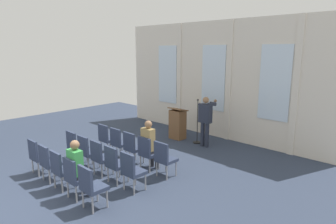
{
  "coord_description": "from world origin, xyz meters",
  "views": [
    {
      "loc": [
        6.09,
        -2.43,
        3.19
      ],
      "look_at": [
        0.17,
        3.81,
        1.34
      ],
      "focal_mm": 31.1,
      "sensor_mm": 36.0,
      "label": 1
    }
  ],
  "objects_px": {
    "chair_r0_c0": "(106,137)",
    "chair_r2_c2": "(61,168)",
    "chair_r2_c1": "(49,161)",
    "lectern": "(178,124)",
    "chair_r0_c4": "(164,157)",
    "chair_r2_c3": "(75,176)",
    "audience_r0_c3": "(149,143)",
    "chair_r2_c4": "(91,185)",
    "chair_r1_c0": "(75,145)",
    "chair_r1_c3": "(115,162)",
    "chair_r0_c1": "(119,141)",
    "chair_r0_c2": "(132,146)",
    "chair_r1_c4": "(132,169)",
    "mic_stand": "(197,134)",
    "chair_r1_c2": "(100,156)",
    "chair_r0_c3": "(147,151)",
    "chair_r2_c0": "(38,154)",
    "speaker": "(205,118)",
    "audience_r2_c3": "(78,166)",
    "chair_r1_c1": "(87,150)"
  },
  "relations": [
    {
      "from": "chair_r0_c0",
      "to": "chair_r2_c2",
      "type": "height_order",
      "value": "same"
    },
    {
      "from": "chair_r0_c0",
      "to": "chair_r2_c2",
      "type": "xyz_separation_m",
      "value": [
        1.25,
        -2.11,
        0.0
      ]
    },
    {
      "from": "chair_r2_c1",
      "to": "lectern",
      "type": "bearing_deg",
      "value": 90.77
    },
    {
      "from": "chair_r0_c4",
      "to": "lectern",
      "type": "bearing_deg",
      "value": 125.82
    },
    {
      "from": "lectern",
      "to": "chair_r2_c3",
      "type": "bearing_deg",
      "value": -74.68
    },
    {
      "from": "audience_r0_c3",
      "to": "chair_r2_c4",
      "type": "bearing_deg",
      "value": -74.08
    },
    {
      "from": "chair_r1_c0",
      "to": "chair_r2_c3",
      "type": "relative_size",
      "value": 1.0
    },
    {
      "from": "chair_r0_c0",
      "to": "chair_r1_c3",
      "type": "bearing_deg",
      "value": -29.39
    },
    {
      "from": "chair_r0_c1",
      "to": "chair_r2_c3",
      "type": "bearing_deg",
      "value": -59.38
    },
    {
      "from": "chair_r0_c2",
      "to": "chair_r1_c4",
      "type": "relative_size",
      "value": 1.0
    },
    {
      "from": "audience_r0_c3",
      "to": "chair_r2_c1",
      "type": "height_order",
      "value": "audience_r0_c3"
    },
    {
      "from": "chair_r0_c4",
      "to": "chair_r2_c3",
      "type": "relative_size",
      "value": 1.0
    },
    {
      "from": "mic_stand",
      "to": "chair_r0_c0",
      "type": "relative_size",
      "value": 1.65
    },
    {
      "from": "chair_r1_c2",
      "to": "chair_r0_c2",
      "type": "bearing_deg",
      "value": 90.0
    },
    {
      "from": "chair_r0_c0",
      "to": "chair_r0_c2",
      "type": "height_order",
      "value": "same"
    },
    {
      "from": "chair_r1_c3",
      "to": "chair_r2_c2",
      "type": "distance_m",
      "value": 1.23
    },
    {
      "from": "chair_r0_c1",
      "to": "audience_r0_c3",
      "type": "bearing_deg",
      "value": 3.61
    },
    {
      "from": "mic_stand",
      "to": "chair_r1_c0",
      "type": "relative_size",
      "value": 1.65
    },
    {
      "from": "chair_r0_c3",
      "to": "chair_r2_c3",
      "type": "bearing_deg",
      "value": -90.0
    },
    {
      "from": "audience_r0_c3",
      "to": "chair_r2_c4",
      "type": "xyz_separation_m",
      "value": [
        0.63,
        -2.19,
        -0.22
      ]
    },
    {
      "from": "mic_stand",
      "to": "chair_r2_c0",
      "type": "xyz_separation_m",
      "value": [
        -1.4,
        -4.88,
        0.2
      ]
    },
    {
      "from": "lectern",
      "to": "chair_r2_c1",
      "type": "relative_size",
      "value": 1.23
    },
    {
      "from": "audience_r0_c3",
      "to": "chair_r1_c3",
      "type": "bearing_deg",
      "value": -90.0
    },
    {
      "from": "speaker",
      "to": "chair_r0_c4",
      "type": "bearing_deg",
      "value": -75.46
    },
    {
      "from": "chair_r2_c1",
      "to": "audience_r2_c3",
      "type": "height_order",
      "value": "audience_r2_c3"
    },
    {
      "from": "lectern",
      "to": "chair_r0_c2",
      "type": "height_order",
      "value": "lectern"
    },
    {
      "from": "chair_r1_c1",
      "to": "chair_r2_c0",
      "type": "xyz_separation_m",
      "value": [
        -0.63,
        -1.06,
        0.0
      ]
    },
    {
      "from": "lectern",
      "to": "chair_r2_c2",
      "type": "relative_size",
      "value": 1.23
    },
    {
      "from": "chair_r1_c1",
      "to": "chair_r0_c1",
      "type": "bearing_deg",
      "value": 90.0
    },
    {
      "from": "chair_r1_c3",
      "to": "audience_r2_c3",
      "type": "xyz_separation_m",
      "value": [
        -0.0,
        -0.98,
        0.2
      ]
    },
    {
      "from": "mic_stand",
      "to": "chair_r1_c1",
      "type": "height_order",
      "value": "mic_stand"
    },
    {
      "from": "chair_r2_c1",
      "to": "chair_r1_c2",
      "type": "bearing_deg",
      "value": 59.38
    },
    {
      "from": "chair_r0_c3",
      "to": "chair_r1_c2",
      "type": "relative_size",
      "value": 1.0
    },
    {
      "from": "chair_r1_c1",
      "to": "chair_r2_c2",
      "type": "bearing_deg",
      "value": -59.38
    },
    {
      "from": "chair_r1_c3",
      "to": "chair_r2_c2",
      "type": "xyz_separation_m",
      "value": [
        -0.63,
        -1.06,
        0.0
      ]
    },
    {
      "from": "audience_r0_c3",
      "to": "chair_r1_c3",
      "type": "relative_size",
      "value": 1.45
    },
    {
      "from": "chair_r1_c1",
      "to": "chair_r1_c2",
      "type": "bearing_deg",
      "value": 0.0
    },
    {
      "from": "mic_stand",
      "to": "chair_r0_c1",
      "type": "height_order",
      "value": "mic_stand"
    },
    {
      "from": "chair_r1_c0",
      "to": "chair_r1_c4",
      "type": "xyz_separation_m",
      "value": [
        2.5,
        0.0,
        0.0
      ]
    },
    {
      "from": "chair_r1_c0",
      "to": "chair_r2_c1",
      "type": "bearing_deg",
      "value": -59.38
    },
    {
      "from": "speaker",
      "to": "chair_r1_c0",
      "type": "height_order",
      "value": "speaker"
    },
    {
      "from": "mic_stand",
      "to": "chair_r1_c3",
      "type": "relative_size",
      "value": 1.65
    },
    {
      "from": "audience_r2_c3",
      "to": "chair_r2_c4",
      "type": "xyz_separation_m",
      "value": [
        0.63,
        -0.08,
        -0.2
      ]
    },
    {
      "from": "chair_r0_c4",
      "to": "chair_r1_c3",
      "type": "xyz_separation_m",
      "value": [
        -0.63,
        -1.06,
        0.0
      ]
    },
    {
      "from": "chair_r1_c0",
      "to": "chair_r0_c1",
      "type": "bearing_deg",
      "value": 59.38
    },
    {
      "from": "mic_stand",
      "to": "chair_r0_c3",
      "type": "bearing_deg",
      "value": -80.31
    },
    {
      "from": "chair_r0_c0",
      "to": "chair_r0_c2",
      "type": "relative_size",
      "value": 1.0
    },
    {
      "from": "chair_r0_c4",
      "to": "chair_r2_c3",
      "type": "xyz_separation_m",
      "value": [
        -0.63,
        -2.11,
        0.0
      ]
    },
    {
      "from": "chair_r0_c0",
      "to": "chair_r0_c3",
      "type": "bearing_deg",
      "value": 0.0
    },
    {
      "from": "chair_r0_c2",
      "to": "chair_r1_c2",
      "type": "relative_size",
      "value": 1.0
    }
  ]
}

